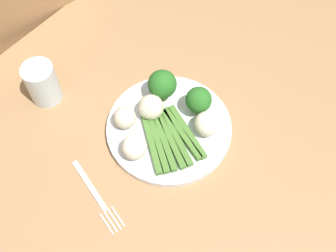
{
  "coord_description": "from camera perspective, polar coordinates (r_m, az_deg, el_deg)",
  "views": [
    {
      "loc": [
        0.33,
        0.21,
        1.47
      ],
      "look_at": [
        0.0,
        -0.05,
        0.76
      ],
      "focal_mm": 43.74,
      "sensor_mm": 36.0,
      "label": 1
    }
  ],
  "objects": [
    {
      "name": "broccoli_right",
      "position": [
        0.83,
        -0.8,
        5.8
      ],
      "size": [
        0.06,
        0.06,
        0.07
      ],
      "color": "#568E33",
      "rests_on": "plate"
    },
    {
      "name": "fork",
      "position": [
        0.78,
        -9.92,
        -9.58
      ],
      "size": [
        0.06,
        0.16,
        0.0
      ],
      "rotation": [
        0.0,
        0.0,
        1.29
      ],
      "color": "silver",
      "rests_on": "dining_table"
    },
    {
      "name": "asparagus_bundle",
      "position": [
        0.8,
        0.26,
        -1.78
      ],
      "size": [
        0.14,
        0.16,
        0.01
      ],
      "rotation": [
        0.0,
        0.0,
        1.06
      ],
      "color": "#47752D",
      "rests_on": "plate"
    },
    {
      "name": "dining_table",
      "position": [
        0.91,
        2.56,
        -5.56
      ],
      "size": [
        1.22,
        0.95,
        0.74
      ],
      "color": "#9E754C",
      "rests_on": "ground_plane"
    },
    {
      "name": "broccoli_front_left",
      "position": [
        0.81,
        4.28,
        3.61
      ],
      "size": [
        0.05,
        0.05,
        0.06
      ],
      "color": "#568E33",
      "rests_on": "plate"
    },
    {
      "name": "cauliflower_back_right",
      "position": [
        0.77,
        -4.72,
        -2.94
      ],
      "size": [
        0.05,
        0.05,
        0.05
      ],
      "primitive_type": "sphere",
      "color": "white",
      "rests_on": "plate"
    },
    {
      "name": "cauliflower_near_center",
      "position": [
        0.81,
        -2.53,
        2.51
      ],
      "size": [
        0.05,
        0.05,
        0.05
      ],
      "primitive_type": "sphere",
      "color": "beige",
      "rests_on": "plate"
    },
    {
      "name": "chair",
      "position": [
        1.32,
        -18.9,
        8.16
      ],
      "size": [
        0.47,
        0.47,
        0.87
      ],
      "rotation": [
        0.0,
        0.0,
        -0.2
      ],
      "color": "#9E754C",
      "rests_on": "ground_plane"
    },
    {
      "name": "water_glass",
      "position": [
        0.88,
        -17.11,
        5.73
      ],
      "size": [
        0.06,
        0.06,
        0.09
      ],
      "primitive_type": "cylinder",
      "color": "silver",
      "rests_on": "dining_table"
    },
    {
      "name": "cauliflower_back",
      "position": [
        0.8,
        5.44,
        0.3
      ],
      "size": [
        0.05,
        0.05,
        0.05
      ],
      "primitive_type": "sphere",
      "color": "white",
      "rests_on": "plate"
    },
    {
      "name": "cauliflower_left",
      "position": [
        0.81,
        -6.05,
        1.17
      ],
      "size": [
        0.05,
        0.05,
        0.05
      ],
      "primitive_type": "sphere",
      "color": "beige",
      "rests_on": "plate"
    },
    {
      "name": "ground_plane",
      "position": [
        1.53,
        1.59,
        -15.93
      ],
      "size": [
        6.0,
        6.0,
        0.02
      ],
      "primitive_type": "cube",
      "color": "tan"
    },
    {
      "name": "plate",
      "position": [
        0.83,
        -0.0,
        -0.44
      ],
      "size": [
        0.25,
        0.25,
        0.01
      ],
      "primitive_type": "cylinder",
      "color": "white",
      "rests_on": "dining_table"
    }
  ]
}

